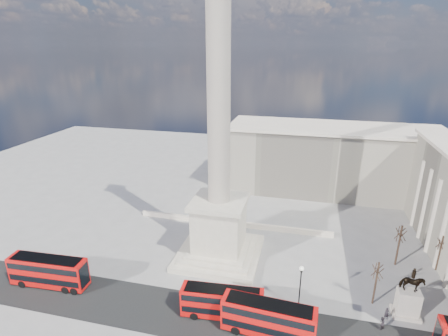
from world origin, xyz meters
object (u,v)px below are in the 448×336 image
object	(u,v)px
red_bus_c	(269,319)
pedestrian_crossing	(284,308)
equestrian_statue	(408,300)
victorian_lamp	(300,285)
pedestrian_standing	(382,323)
nelsons_column	(219,188)
red_bus_b	(223,302)
red_bus_a	(49,271)
pedestrian_walking	(387,314)

from	to	relation	value
red_bus_c	pedestrian_crossing	bearing A→B (deg)	72.79
pedestrian_crossing	equestrian_statue	bearing A→B (deg)	-96.71
victorian_lamp	pedestrian_standing	xyz separation A→B (m)	(10.67, -1.18, -3.22)
nelsons_column	pedestrian_standing	world-z (taller)	nelsons_column
equestrian_statue	pedestrian_crossing	world-z (taller)	equestrian_statue
equestrian_statue	pedestrian_standing	xyz separation A→B (m)	(-3.75, -3.49, -1.67)
red_bus_b	equestrian_statue	world-z (taller)	equestrian_statue
red_bus_a	pedestrian_crossing	size ratio (longest dim) A/B	7.77
red_bus_b	red_bus_c	distance (m)	6.66
red_bus_b	pedestrian_crossing	world-z (taller)	red_bus_b
pedestrian_walking	nelsons_column	bearing A→B (deg)	155.55
red_bus_b	red_bus_a	bearing A→B (deg)	175.37
red_bus_c	victorian_lamp	bearing A→B (deg)	60.99
nelsons_column	pedestrian_crossing	world-z (taller)	nelsons_column
red_bus_a	equestrian_statue	size ratio (longest dim) A/B	1.60
pedestrian_standing	pedestrian_crossing	bearing A→B (deg)	-36.66
pedestrian_walking	pedestrian_standing	bearing A→B (deg)	-120.52
red_bus_c	pedestrian_walking	xyz separation A→B (m)	(15.28, 6.44, -1.64)
red_bus_c	victorian_lamp	distance (m)	6.81
nelsons_column	equestrian_statue	distance (m)	31.38
equestrian_statue	pedestrian_crossing	size ratio (longest dim) A/B	4.85
red_bus_a	pedestrian_walking	world-z (taller)	red_bus_a
red_bus_c	pedestrian_standing	distance (m)	15.00
victorian_lamp	pedestrian_walking	size ratio (longest dim) A/B	3.99
equestrian_statue	pedestrian_crossing	xyz separation A→B (m)	(-16.33, -3.49, -1.82)
red_bus_a	pedestrian_standing	size ratio (longest dim) A/B	6.50
nelsons_column	red_bus_a	xyz separation A→B (m)	(-23.29, -14.08, -10.36)
victorian_lamp	equestrian_statue	bearing A→B (deg)	9.10
pedestrian_walking	pedestrian_standing	xyz separation A→B (m)	(-1.02, -2.07, 0.05)
red_bus_c	pedestrian_crossing	xyz separation A→B (m)	(1.69, 4.37, -1.75)
nelsons_column	pedestrian_crossing	distance (m)	20.70
red_bus_a	victorian_lamp	xyz separation A→B (m)	(37.40, 3.76, 1.60)
red_bus_a	pedestrian_walking	distance (m)	49.34
red_bus_b	pedestrian_walking	xyz separation A→B (m)	(21.72, 4.78, -1.47)
red_bus_b	nelsons_column	bearing A→B (deg)	101.65
red_bus_c	pedestrian_standing	world-z (taller)	red_bus_c
red_bus_c	pedestrian_crossing	size ratio (longest dim) A/B	7.70
red_bus_a	victorian_lamp	distance (m)	37.62
nelsons_column	red_bus_a	distance (m)	29.12
red_bus_c	equestrian_statue	xyz separation A→B (m)	(18.01, 7.86, 0.08)
red_bus_c	equestrian_statue	size ratio (longest dim) A/B	1.59
nelsons_column	pedestrian_standing	size ratio (longest dim) A/B	26.64
pedestrian_standing	equestrian_statue	bearing A→B (deg)	-173.70
pedestrian_crossing	red_bus_a	bearing A→B (deg)	75.39
nelsons_column	victorian_lamp	bearing A→B (deg)	-36.18
red_bus_a	red_bus_c	distance (m)	33.86
pedestrian_crossing	victorian_lamp	bearing A→B (deg)	-77.02
red_bus_b	pedestrian_walking	size ratio (longest dim) A/B	6.36
red_bus_a	red_bus_c	xyz separation A→B (m)	(33.81, -1.79, -0.03)
red_bus_a	equestrian_statue	distance (m)	52.17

